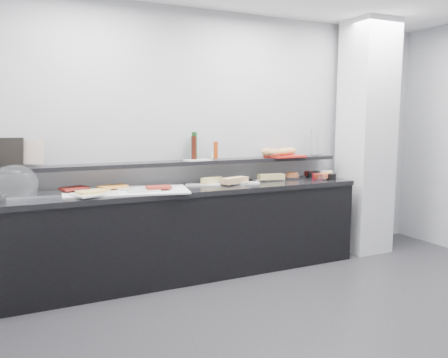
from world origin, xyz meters
name	(u,v)px	position (x,y,z in m)	size (l,w,h in m)	color
ground	(362,333)	(0.00, 0.00, 0.00)	(5.00, 5.00, 0.00)	#2D2D30
back_wall	(240,140)	(0.00, 2.00, 1.35)	(5.00, 0.02, 2.70)	#AAACB2
column	(366,138)	(1.50, 1.65, 1.35)	(0.50, 0.50, 2.70)	silver
buffet_cabinet	(191,234)	(-0.70, 1.70, 0.42)	(3.60, 0.60, 0.85)	black
counter_top	(191,190)	(-0.70, 1.70, 0.88)	(3.62, 0.62, 0.05)	black
wall_shelf	(184,163)	(-0.70, 1.88, 1.13)	(3.60, 0.25, 0.04)	black
cloche_base	(36,196)	(-2.12, 1.68, 0.92)	(0.42, 0.28, 0.04)	silver
cloche_dome	(15,185)	(-2.27, 1.70, 1.03)	(0.38, 0.25, 0.34)	silver
linen_runner	(123,191)	(-1.37, 1.72, 0.91)	(1.20, 0.57, 0.01)	white
platter_meat_a	(92,189)	(-1.63, 1.84, 0.92)	(0.31, 0.21, 0.01)	white
food_meat_a	(74,188)	(-1.79, 1.85, 0.94)	(0.23, 0.15, 0.02)	maroon
platter_salmon	(130,188)	(-1.28, 1.79, 0.92)	(0.28, 0.19, 0.01)	silver
food_salmon	(113,187)	(-1.44, 1.81, 0.94)	(0.25, 0.16, 0.02)	orange
platter_cheese	(94,194)	(-1.65, 1.57, 0.92)	(0.34, 0.23, 0.01)	white
food_cheese	(92,192)	(-1.67, 1.57, 0.94)	(0.23, 0.15, 0.02)	#E7C45A
platter_meat_b	(144,190)	(-1.21, 1.57, 0.92)	(0.29, 0.19, 0.01)	silver
food_meat_b	(159,187)	(-1.06, 1.58, 0.94)	(0.22, 0.14, 0.02)	maroon
sandwich_plate_left	(203,185)	(-0.54, 1.77, 0.91)	(0.35, 0.15, 0.01)	silver
sandwich_food_left	(212,180)	(-0.43, 1.80, 0.94)	(0.23, 0.09, 0.06)	#D6C070
tongs_left	(212,183)	(-0.44, 1.77, 0.92)	(0.01, 0.01, 0.16)	#B1B2B8
sandwich_plate_mid	(245,183)	(-0.10, 1.69, 0.91)	(0.30, 0.13, 0.01)	white
sandwich_food_mid	(235,180)	(-0.22, 1.68, 0.94)	(0.30, 0.11, 0.06)	tan
tongs_mid	(250,182)	(-0.06, 1.64, 0.92)	(0.01, 0.01, 0.16)	#AFB2B6
sandwich_plate_right	(268,180)	(0.27, 1.82, 0.91)	(0.34, 0.14, 0.01)	white
sandwich_food_right	(271,177)	(0.27, 1.77, 0.94)	(0.29, 0.11, 0.06)	tan
tongs_right	(263,180)	(0.15, 1.73, 0.92)	(0.01, 0.01, 0.16)	silver
bowl_glass_fruit	(291,176)	(0.53, 1.76, 0.94)	(0.18, 0.18, 0.07)	silver
fill_glass_fruit	(292,175)	(0.57, 1.80, 0.95)	(0.13, 0.13, 0.05)	orange
bowl_black_jam	(313,175)	(0.86, 1.80, 0.94)	(0.16, 0.16, 0.07)	black
fill_black_jam	(309,173)	(0.83, 1.83, 0.95)	(0.10, 0.10, 0.05)	#500E0B
bowl_glass_cream	(319,174)	(0.97, 1.82, 0.94)	(0.16, 0.16, 0.07)	white
fill_glass_cream	(326,173)	(1.04, 1.79, 0.95)	(0.15, 0.15, 0.05)	white
bowl_red_jam	(318,177)	(0.78, 1.60, 0.94)	(0.13, 0.13, 0.07)	maroon
fill_red_jam	(318,176)	(0.75, 1.57, 0.95)	(0.09, 0.09, 0.05)	#62180E
bowl_glass_salmon	(321,177)	(0.79, 1.56, 0.94)	(0.14, 0.14, 0.07)	white
fill_glass_salmon	(323,176)	(0.83, 1.58, 0.95)	(0.12, 0.12, 0.05)	#D15533
bowl_black_fruit	(331,177)	(0.92, 1.54, 0.94)	(0.11, 0.11, 0.07)	black
fill_black_fruit	(327,175)	(0.91, 1.62, 0.95)	(0.11, 0.11, 0.05)	orange
framed_print	(9,152)	(-2.31, 1.96, 1.28)	(0.24, 0.02, 0.26)	black
print_art	(33,152)	(-2.11, 1.94, 1.28)	(0.20, 0.00, 0.22)	#C7A18F
condiment_tray	(197,160)	(-0.57, 1.85, 1.16)	(0.26, 0.16, 0.01)	white
bottle_green_a	(194,146)	(-0.56, 1.94, 1.29)	(0.06, 0.06, 0.26)	#0F3917
bottle_brown	(194,148)	(-0.59, 1.88, 1.28)	(0.05, 0.05, 0.24)	#351109
bottle_green_b	(194,146)	(-0.58, 1.89, 1.30)	(0.05, 0.05, 0.28)	#103D12
bottle_hot	(216,150)	(-0.36, 1.85, 1.25)	(0.05, 0.05, 0.18)	#A9370C
shaker_salt	(212,155)	(-0.39, 1.86, 1.20)	(0.03, 0.03, 0.07)	white
shaker_pepper	(216,155)	(-0.33, 1.91, 1.20)	(0.03, 0.03, 0.07)	silver
bread_tray	(285,156)	(0.49, 1.84, 1.16)	(0.40, 0.28, 0.02)	red
bread_roll_n	(267,152)	(0.30, 1.92, 1.21)	(0.13, 0.08, 0.08)	tan
bread_roll_ne	(290,151)	(0.62, 1.93, 1.21)	(0.15, 0.10, 0.08)	tan
bread_roll_sw	(275,152)	(0.33, 1.79, 1.21)	(0.14, 0.09, 0.08)	tan
bread_roll_se	(283,152)	(0.45, 1.82, 1.21)	(0.14, 0.09, 0.08)	tan
bread_roll_midw	(267,152)	(0.26, 1.84, 1.21)	(0.12, 0.08, 0.08)	#BB8147
bread_roll_mide	(287,151)	(0.54, 1.86, 1.21)	(0.12, 0.08, 0.08)	tan
carafe	(314,143)	(0.93, 1.88, 1.30)	(0.10, 0.10, 0.30)	silver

